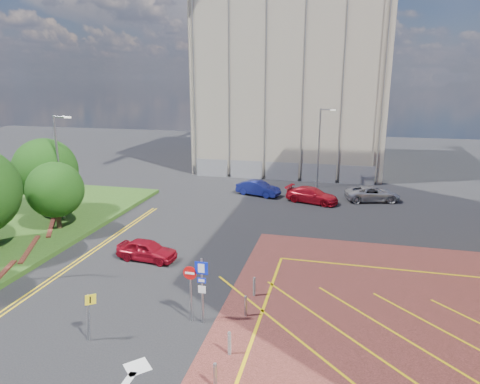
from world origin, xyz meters
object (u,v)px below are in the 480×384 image
at_px(lamp_left_far, 59,164).
at_px(lamp_back, 320,145).
at_px(tree_c, 55,190).
at_px(sign_cluster, 198,284).
at_px(warning_sign, 89,311).
at_px(car_red_left, 147,250).
at_px(car_red_back, 312,195).
at_px(car_blue_back, 258,188).
at_px(tree_d, 45,170).
at_px(car_silver_back, 372,194).

distance_m(lamp_left_far, lamp_back, 24.46).
xyz_separation_m(tree_c, lamp_left_far, (-0.92, 2.00, 1.47)).
height_order(sign_cluster, warning_sign, sign_cluster).
height_order(lamp_left_far, car_red_left, lamp_left_far).
bearing_deg(car_red_back, car_red_left, 165.91).
relative_size(car_red_left, car_blue_back, 0.89).
relative_size(sign_cluster, car_red_left, 0.85).
bearing_deg(tree_d, car_red_back, 23.86).
xyz_separation_m(car_red_left, car_silver_back, (14.32, 16.91, 0.04)).
bearing_deg(lamp_left_far, car_red_left, -28.50).
distance_m(tree_c, car_silver_back, 26.73).
relative_size(tree_c, car_silver_back, 1.00).
height_order(tree_c, car_red_back, tree_c).
xyz_separation_m(tree_c, tree_d, (-3.00, 3.00, 0.68)).
bearing_deg(car_red_left, tree_d, 67.11).
height_order(warning_sign, car_red_back, warning_sign).
height_order(car_red_left, car_silver_back, car_silver_back).
bearing_deg(car_red_back, sign_cluster, -173.04).
xyz_separation_m(car_blue_back, car_red_back, (5.20, -1.26, -0.01)).
distance_m(tree_c, warning_sign, 15.20).
distance_m(warning_sign, car_red_back, 24.71).
xyz_separation_m(lamp_left_far, warning_sign, (10.73, -13.47, -3.23)).
bearing_deg(sign_cluster, tree_d, 144.42).
relative_size(car_red_left, car_silver_back, 0.77).
bearing_deg(car_red_left, car_blue_back, -7.95).
xyz_separation_m(tree_d, lamp_back, (20.58, 15.00, 0.49)).
distance_m(sign_cluster, car_blue_back, 22.40).
height_order(warning_sign, car_blue_back, warning_sign).
distance_m(lamp_back, car_blue_back, 8.03).
relative_size(lamp_left_far, lamp_back, 1.00).
bearing_deg(car_silver_back, car_red_back, 94.73).
relative_size(tree_d, car_blue_back, 1.44).
height_order(tree_c, lamp_left_far, lamp_left_far).
bearing_deg(car_blue_back, sign_cluster, -159.46).
xyz_separation_m(lamp_left_far, car_blue_back, (13.13, 11.29, -3.96)).
relative_size(lamp_back, car_blue_back, 1.89).
xyz_separation_m(tree_d, car_red_back, (20.41, 9.03, -3.18)).
relative_size(tree_d, lamp_back, 0.76).
distance_m(car_red_left, car_silver_back, 22.16).
relative_size(sign_cluster, car_blue_back, 0.76).
xyz_separation_m(tree_d, sign_cluster, (16.80, -12.02, -1.92)).
distance_m(tree_c, car_red_back, 21.30).
relative_size(car_blue_back, car_red_back, 0.89).
height_order(tree_c, car_red_left, tree_c).
bearing_deg(lamp_left_far, tree_d, 154.32).
xyz_separation_m(warning_sign, car_red_back, (7.60, 23.50, -0.74)).
bearing_deg(tree_c, car_red_left, -20.04).
xyz_separation_m(tree_d, car_red_left, (11.41, -6.07, -3.23)).
bearing_deg(tree_c, car_silver_back, 31.33).
bearing_deg(lamp_back, car_red_left, -113.51).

